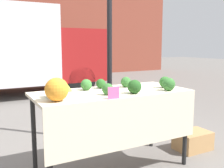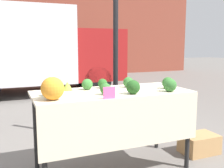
# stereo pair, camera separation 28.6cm
# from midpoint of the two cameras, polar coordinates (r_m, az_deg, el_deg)

# --- Properties ---
(ground_plane) EXTENTS (40.00, 40.00, 0.00)m
(ground_plane) POSITION_cam_midpoint_polar(r_m,az_deg,el_deg) (3.16, -2.72, -17.80)
(ground_plane) COLOR slate
(building_facade) EXTENTS (16.00, 0.60, 5.45)m
(building_facade) POSITION_cam_midpoint_polar(r_m,az_deg,el_deg) (12.03, -23.13, 14.27)
(building_facade) COLOR brown
(building_facade) RESTS_ON ground_plane
(tent_pole) EXTENTS (0.07, 0.07, 2.23)m
(tent_pole) POSITION_cam_midpoint_polar(r_m,az_deg,el_deg) (3.68, -2.77, 4.10)
(tent_pole) COLOR black
(tent_pole) RESTS_ON ground_plane
(parked_truck) EXTENTS (4.46, 2.21, 2.41)m
(parked_truck) POSITION_cam_midpoint_polar(r_m,az_deg,el_deg) (7.83, -20.99, 7.18)
(parked_truck) COLOR silver
(parked_truck) RESTS_ON ground_plane
(market_table) EXTENTS (1.71, 0.76, 0.90)m
(market_table) POSITION_cam_midpoint_polar(r_m,az_deg,el_deg) (2.84, -2.26, -4.34)
(market_table) COLOR beige
(market_table) RESTS_ON ground_plane
(orange_cauliflower) EXTENTS (0.22, 0.22, 0.22)m
(orange_cauliflower) POSITION_cam_midpoint_polar(r_m,az_deg,el_deg) (2.43, -15.28, -1.19)
(orange_cauliflower) COLOR orange
(orange_cauliflower) RESTS_ON market_table
(romanesco_head) EXTENTS (0.12, 0.12, 0.10)m
(romanesco_head) POSITION_cam_midpoint_polar(r_m,az_deg,el_deg) (2.93, -12.66, -0.64)
(romanesco_head) COLOR #93B238
(romanesco_head) RESTS_ON market_table
(broccoli_head_0) EXTENTS (0.14, 0.14, 0.14)m
(broccoli_head_0) POSITION_cam_midpoint_polar(r_m,az_deg,el_deg) (2.93, 9.54, -0.08)
(broccoli_head_0) COLOR #336B2D
(broccoli_head_0) RESTS_ON market_table
(broccoli_head_1) EXTENTS (0.15, 0.15, 0.15)m
(broccoli_head_1) POSITION_cam_midpoint_polar(r_m,az_deg,el_deg) (2.72, 1.92, -0.62)
(broccoli_head_1) COLOR #23511E
(broccoli_head_1) RESTS_ON market_table
(broccoli_head_2) EXTENTS (0.12, 0.12, 0.12)m
(broccoli_head_2) POSITION_cam_midpoint_polar(r_m,az_deg,el_deg) (3.13, 0.46, 0.42)
(broccoli_head_2) COLOR #336B2D
(broccoli_head_2) RESTS_ON market_table
(broccoli_head_3) EXTENTS (0.13, 0.13, 0.13)m
(broccoli_head_3) POSITION_cam_midpoint_polar(r_m,az_deg,el_deg) (2.95, -8.39, -0.17)
(broccoli_head_3) COLOR #387533
(broccoli_head_3) RESTS_ON market_table
(broccoli_head_4) EXTENTS (0.12, 0.12, 0.12)m
(broccoli_head_4) POSITION_cam_midpoint_polar(r_m,az_deg,el_deg) (2.66, -4.01, -1.14)
(broccoli_head_4) COLOR #336B2D
(broccoli_head_4) RESTS_ON market_table
(broccoli_head_5) EXTENTS (0.14, 0.14, 0.14)m
(broccoli_head_5) POSITION_cam_midpoint_polar(r_m,az_deg,el_deg) (2.62, -15.78, -1.31)
(broccoli_head_5) COLOR #285B23
(broccoli_head_5) RESTS_ON market_table
(broccoli_head_6) EXTENTS (0.13, 0.13, 0.13)m
(broccoli_head_6) POSITION_cam_midpoint_polar(r_m,az_deg,el_deg) (3.13, 8.91, 0.38)
(broccoli_head_6) COLOR #2D6628
(broccoli_head_6) RESTS_ON market_table
(broccoli_head_7) EXTENTS (0.11, 0.11, 0.11)m
(broccoli_head_7) POSITION_cam_midpoint_polar(r_m,az_deg,el_deg) (3.06, -5.13, 0.07)
(broccoli_head_7) COLOR #285B23
(broccoli_head_7) RESTS_ON market_table
(price_sign) EXTENTS (0.12, 0.01, 0.12)m
(price_sign) POSITION_cam_midpoint_polar(r_m,az_deg,el_deg) (2.46, -2.97, -1.96)
(price_sign) COLOR #F45B9E
(price_sign) RESTS_ON market_table
(produce_crate) EXTENTS (0.46, 0.33, 0.25)m
(produce_crate) POSITION_cam_midpoint_polar(r_m,az_deg,el_deg) (3.72, 15.04, -11.84)
(produce_crate) COLOR tan
(produce_crate) RESTS_ON ground_plane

